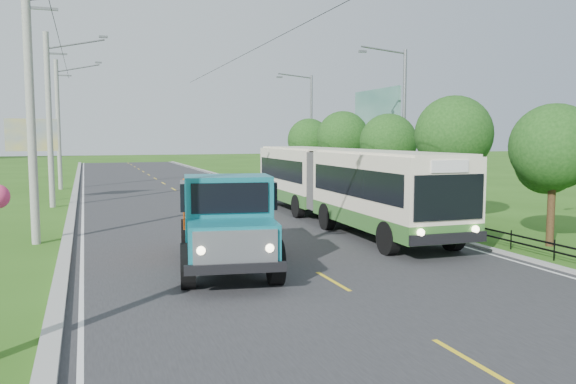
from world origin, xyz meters
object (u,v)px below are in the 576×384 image
tree_fifth (343,140)px  planter_far (314,191)px  pole_far (59,124)px  billboard_right (376,118)px  streetlight_far (309,127)px  billboard_left (32,140)px  dump_truck (225,214)px  pole_mid (50,119)px  tree_third (453,139)px  streetlight_mid (402,122)px  pole_near (32,109)px  bus (340,180)px  planter_mid (369,204)px  tree_second (552,152)px  tree_back (309,143)px  tree_fourth (388,146)px

tree_fifth → planter_far: size_ratio=8.66×
pole_far → billboard_right: bearing=-32.3°
streetlight_far → billboard_left: streetlight_far is taller
tree_fifth → dump_truck: 21.29m
pole_mid → tree_third: 22.25m
pole_far → pole_mid: bearing=-90.0°
streetlight_mid → streetlight_far: (0.00, 14.00, 0.00)m
dump_truck → pole_near: bearing=143.2°
pole_near → bus: (13.05, 0.78, -3.04)m
planter_mid → planter_far: 8.00m
streetlight_far → pole_far: bearing=165.2°
pole_far → bus: size_ratio=0.56×
pole_mid → streetlight_far: size_ratio=1.10×
planter_mid → pole_far: bearing=131.6°
tree_second → tree_third: bearing=90.0°
pole_far → bus: (13.05, -23.22, -3.04)m
tree_back → planter_mid: 12.66m
tree_third → dump_truck: (-12.24, -5.28, -2.33)m
pole_mid → bus: bearing=-40.7°
pole_mid → billboard_right: pole_mid is taller
streetlight_far → billboard_left: (-20.14, -4.00, -1.04)m
tree_second → pole_far: bearing=120.4°
pole_near → dump_truck: 9.17m
planter_mid → billboard_left: (-18.10, 10.00, 3.58)m
streetlight_mid → streetlight_far: same height
tree_fourth → dump_truck: size_ratio=0.74×
tree_third → billboard_right: (2.44, 11.86, 1.36)m
tree_second → billboard_right: bearing=82.2°
planter_far → dump_truck: bearing=-119.8°
planter_mid → pole_mid: bearing=157.5°
pole_mid → tree_third: size_ratio=1.67×
billboard_left → bus: size_ratio=0.29×
billboard_right → tree_fourth: bearing=-112.6°
streetlight_far → tree_back: bearing=-112.9°
streetlight_far → planter_mid: 14.88m
pole_near → streetlight_far: bearing=45.1°
planter_mid → bus: bus is taller
billboard_left → bus: 20.24m
streetlight_mid → bus: 7.77m
tree_third → streetlight_far: 19.90m
tree_third → dump_truck: size_ratio=0.82×
pole_far → planter_far: pole_far is taller
planter_far → billboard_left: (-18.10, 2.00, 3.58)m
pole_far → billboard_right: size_ratio=1.37×
billboard_left → dump_truck: bearing=-71.4°
tree_second → tree_third: tree_third is taller
tree_back → pole_near: bearing=-136.6°
pole_far → tree_fourth: bearing=-46.1°
pole_mid → planter_far: (16.86, 1.00, -4.81)m
pole_near → streetlight_far: (18.90, 19.00, -0.19)m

